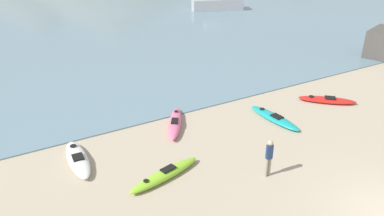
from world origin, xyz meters
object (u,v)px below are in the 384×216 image
Objects in this scene: kayak_on_sand_1 at (327,100)px; kayak_on_sand_4 at (175,123)px; kayak_on_sand_0 at (274,118)px; kayak_on_sand_2 at (165,174)px; kayak_on_sand_3 at (78,159)px; moored_boat_0 at (217,3)px; person_near_foreground at (269,156)px.

kayak_on_sand_1 is 0.91× the size of kayak_on_sand_4.
kayak_on_sand_2 reaches higher than kayak_on_sand_0.
kayak_on_sand_3 reaches higher than kayak_on_sand_2.
kayak_on_sand_4 is 27.75m from moored_boat_0.
kayak_on_sand_4 is at bearing 168.82° from kayak_on_sand_1.
person_near_foreground reaches higher than kayak_on_sand_3.
kayak_on_sand_1 is 1.76× the size of person_near_foreground.
kayak_on_sand_2 is 3.74m from kayak_on_sand_3.
kayak_on_sand_0 is 0.54× the size of moored_boat_0.
person_near_foreground is at bearing -27.36° from kayak_on_sand_2.
kayak_on_sand_1 is (3.89, 0.19, 0.00)m from kayak_on_sand_0.
kayak_on_sand_1 is 8.61m from kayak_on_sand_4.
kayak_on_sand_0 is 1.06× the size of kayak_on_sand_4.
moored_boat_0 is (15.51, 27.35, -0.10)m from person_near_foreground.
kayak_on_sand_4 is (4.83, 0.77, 0.01)m from kayak_on_sand_3.
kayak_on_sand_2 is at bearing -170.50° from kayak_on_sand_1.
kayak_on_sand_0 is 4.92m from kayak_on_sand_4.
kayak_on_sand_3 is (-2.61, 2.68, 0.00)m from kayak_on_sand_2.
kayak_on_sand_3 is at bearing 134.29° from kayak_on_sand_2.
kayak_on_sand_2 is at bearing 152.64° from person_near_foreground.
kayak_on_sand_2 is (-6.77, -1.59, 0.04)m from kayak_on_sand_0.
kayak_on_sand_2 is 0.55× the size of moored_boat_0.
kayak_on_sand_2 is (-10.66, -1.78, 0.03)m from kayak_on_sand_1.
kayak_on_sand_2 is 3.99m from person_near_foreground.
kayak_on_sand_0 is 0.98× the size of kayak_on_sand_2.
moored_boat_0 reaches higher than kayak_on_sand_1.
kayak_on_sand_3 is at bearing 143.68° from person_near_foreground.
kayak_on_sand_2 is 1.09× the size of kayak_on_sand_3.
kayak_on_sand_1 is at bearing -11.18° from kayak_on_sand_4.
kayak_on_sand_4 is (2.22, 3.45, 0.01)m from kayak_on_sand_2.
kayak_on_sand_3 is at bearing -133.37° from moored_boat_0.
person_near_foreground is at bearing -153.47° from kayak_on_sand_1.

